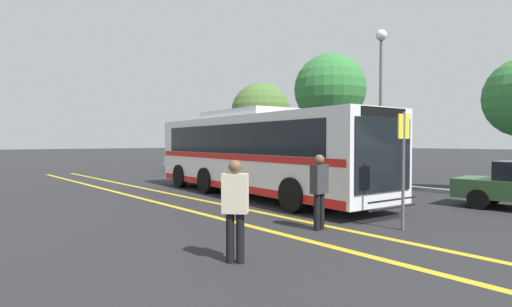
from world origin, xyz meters
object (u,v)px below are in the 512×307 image
(parked_car_0, at_px, (195,161))
(pedestrian_1, at_px, (319,187))
(bus_stop_sign, at_px, (403,156))
(tree_1, at_px, (330,90))
(transit_bus, at_px, (256,151))
(street_lamp, at_px, (381,71))
(tree_0, at_px, (261,113))
(parked_car_1, at_px, (253,165))
(parked_car_2, at_px, (353,171))
(pedestrian_0, at_px, (235,204))

(parked_car_0, xyz_separation_m, pedestrian_1, (16.76, -7.01, 0.25))
(bus_stop_sign, bearing_deg, pedestrian_1, -35.97)
(parked_car_0, xyz_separation_m, tree_1, (6.49, 5.91, 4.56))
(transit_bus, height_order, street_lamp, street_lamp)
(tree_0, bearing_deg, parked_car_1, -43.69)
(parked_car_1, xyz_separation_m, pedestrian_1, (10.64, -6.92, 0.24))
(tree_1, bearing_deg, parked_car_0, -137.69)
(parked_car_2, height_order, pedestrian_1, pedestrian_1)
(tree_1, bearing_deg, parked_car_2, -44.16)
(transit_bus, distance_m, parked_car_0, 12.23)
(parked_car_0, relative_size, tree_1, 0.65)
(parked_car_1, relative_size, pedestrian_0, 2.40)
(tree_0, bearing_deg, pedestrian_1, -37.36)
(transit_bus, relative_size, pedestrian_1, 6.86)
(pedestrian_0, distance_m, street_lamp, 15.01)
(transit_bus, distance_m, parked_car_2, 4.61)
(transit_bus, relative_size, parked_car_2, 2.74)
(parked_car_2, bearing_deg, tree_1, -129.58)
(bus_stop_sign, bearing_deg, parked_car_2, -130.74)
(parked_car_1, distance_m, tree_0, 9.37)
(transit_bus, height_order, parked_car_0, transit_bus)
(pedestrian_0, distance_m, pedestrian_1, 3.05)
(parked_car_0, height_order, bus_stop_sign, bus_stop_sign)
(street_lamp, bearing_deg, parked_car_1, -150.13)
(transit_bus, bearing_deg, parked_car_0, -105.90)
(parked_car_0, relative_size, bus_stop_sign, 1.82)
(pedestrian_1, height_order, street_lamp, street_lamp)
(tree_0, height_order, tree_1, tree_1)
(transit_bus, relative_size, parked_car_1, 2.88)
(pedestrian_1, relative_size, bus_stop_sign, 0.64)
(parked_car_0, xyz_separation_m, bus_stop_sign, (18.01, -5.58, 0.95))
(street_lamp, xyz_separation_m, tree_1, (-5.35, 2.72, -0.15))
(pedestrian_1, bearing_deg, parked_car_2, -152.36)
(parked_car_2, relative_size, bus_stop_sign, 1.60)
(parked_car_1, bearing_deg, bus_stop_sign, 60.38)
(parked_car_1, distance_m, tree_1, 7.54)
(parked_car_2, xyz_separation_m, bus_stop_sign, (5.45, -5.60, 0.90))
(street_lamp, bearing_deg, bus_stop_sign, -54.90)
(transit_bus, bearing_deg, bus_stop_sign, 84.57)
(parked_car_1, relative_size, tree_1, 0.54)
(transit_bus, relative_size, street_lamp, 1.59)
(parked_car_0, relative_size, street_lamp, 0.66)
(transit_bus, xyz_separation_m, parked_car_2, (1.17, 4.37, -0.88))
(pedestrian_1, bearing_deg, pedestrian_0, 10.76)
(parked_car_0, distance_m, parked_car_1, 6.12)
(transit_bus, xyz_separation_m, parked_car_0, (-11.39, 4.36, -0.93))
(parked_car_2, bearing_deg, street_lamp, -162.66)
(parked_car_0, distance_m, street_lamp, 13.14)
(parked_car_1, bearing_deg, pedestrian_1, 52.13)
(pedestrian_0, relative_size, tree_0, 0.26)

